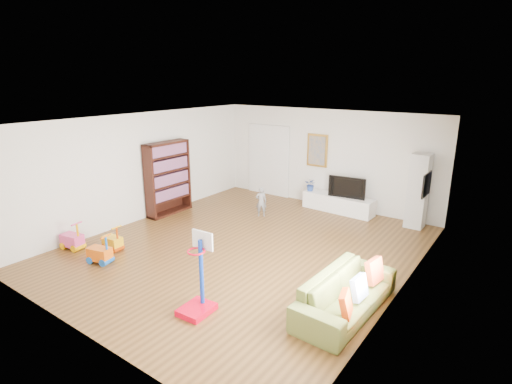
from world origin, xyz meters
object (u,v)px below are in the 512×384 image
Objects in this scene: media_console at (338,203)px; bookshelf at (168,178)px; sofa at (346,293)px; basketball_hoop at (195,275)px.

media_console is 4.62m from bookshelf.
sofa is (2.14, -4.41, 0.08)m from media_console.
basketball_hoop reaches higher than sofa.
bookshelf is at bearing 139.02° from basketball_hoop.
bookshelf is 1.49× the size of basketball_hoop.
sofa is at bearing -16.24° from bookshelf.
bookshelf is 0.91× the size of sofa.
sofa reaches higher than media_console.
bookshelf reaches higher than media_console.
sofa is at bearing 33.66° from basketball_hoop.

